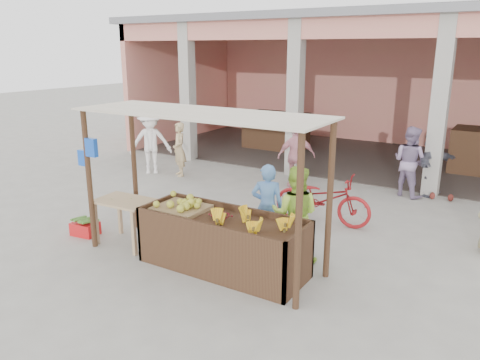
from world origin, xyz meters
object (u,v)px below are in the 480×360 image
Objects in this scene: vendor_green at (295,212)px; motorcycle at (323,198)px; red_crate at (85,229)px; vendor_blue at (267,204)px; fruit_stall at (223,245)px; side_table at (125,208)px.

motorcycle is (-0.25, 1.80, -0.31)m from vendor_green.
vendor_blue is at bearing 14.39° from red_crate.
fruit_stall is 2.70m from motorcycle.
side_table is (-1.95, -0.07, 0.26)m from fruit_stall.
vendor_blue is 0.96× the size of vendor_green.
red_crate is 3.40m from vendor_blue.
motorcycle is at bearing -96.49° from vendor_green.
vendor_blue reaches higher than motorcycle.
vendor_blue is 1.66m from motorcycle.
fruit_stall is 1.13m from vendor_blue.
red_crate is 0.28× the size of vendor_green.
motorcycle is (2.50, 2.71, -0.15)m from side_table.
side_table is 2.91m from vendor_green.
vendor_green reaches higher than red_crate.
red_crate is at bearing 123.48° from motorcycle.
vendor_green is 1.84m from motorcycle.
fruit_stall is at bearing 162.36° from motorcycle.
vendor_green is at bearing 138.88° from vendor_blue.
side_table is 2.43m from vendor_blue.
vendor_green is at bearing 15.25° from side_table.
vendor_blue reaches higher than side_table.
vendor_blue is at bearing 79.08° from fruit_stall.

